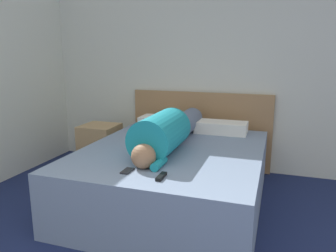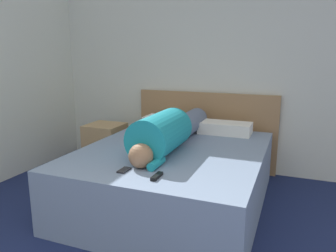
{
  "view_description": "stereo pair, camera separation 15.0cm",
  "coord_description": "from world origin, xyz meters",
  "px_view_note": "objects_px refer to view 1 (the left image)",
  "views": [
    {
      "loc": [
        0.73,
        -0.43,
        1.45
      ],
      "look_at": [
        -0.19,
        2.29,
        0.81
      ],
      "focal_mm": 35.0,
      "sensor_mm": 36.0,
      "label": 1
    },
    {
      "loc": [
        0.87,
        -0.37,
        1.45
      ],
      "look_at": [
        -0.19,
        2.29,
        0.81
      ],
      "focal_mm": 35.0,
      "sensor_mm": 36.0,
      "label": 2
    }
  ],
  "objects_px": {
    "nightstand": "(100,148)",
    "pillow_near_headboard": "(166,123)",
    "cell_phone": "(127,171)",
    "tv_remote": "(161,176)",
    "pillow_second": "(221,127)",
    "bed": "(173,176)",
    "person_lying": "(168,131)"
  },
  "relations": [
    {
      "from": "pillow_near_headboard",
      "to": "cell_phone",
      "type": "relative_size",
      "value": 4.66
    },
    {
      "from": "nightstand",
      "to": "person_lying",
      "type": "bearing_deg",
      "value": -28.25
    },
    {
      "from": "pillow_near_headboard",
      "to": "pillow_second",
      "type": "xyz_separation_m",
      "value": [
        0.67,
        0.0,
        -0.01
      ]
    },
    {
      "from": "person_lying",
      "to": "pillow_near_headboard",
      "type": "distance_m",
      "value": 0.82
    },
    {
      "from": "person_lying",
      "to": "tv_remote",
      "type": "xyz_separation_m",
      "value": [
        0.2,
        -0.76,
        -0.15
      ]
    },
    {
      "from": "bed",
      "to": "person_lying",
      "type": "relative_size",
      "value": 1.21
    },
    {
      "from": "nightstand",
      "to": "pillow_near_headboard",
      "type": "distance_m",
      "value": 0.89
    },
    {
      "from": "bed",
      "to": "person_lying",
      "type": "height_order",
      "value": "person_lying"
    },
    {
      "from": "nightstand",
      "to": "pillow_second",
      "type": "bearing_deg",
      "value": 6.37
    },
    {
      "from": "nightstand",
      "to": "cell_phone",
      "type": "xyz_separation_m",
      "value": [
        1.01,
        -1.32,
        0.27
      ]
    },
    {
      "from": "nightstand",
      "to": "cell_phone",
      "type": "bearing_deg",
      "value": -52.49
    },
    {
      "from": "nightstand",
      "to": "person_lying",
      "type": "relative_size",
      "value": 0.35
    },
    {
      "from": "bed",
      "to": "pillow_second",
      "type": "height_order",
      "value": "pillow_second"
    },
    {
      "from": "nightstand",
      "to": "tv_remote",
      "type": "xyz_separation_m",
      "value": [
        1.3,
        -1.36,
        0.28
      ]
    },
    {
      "from": "cell_phone",
      "to": "bed",
      "type": "bearing_deg",
      "value": 78.84
    },
    {
      "from": "nightstand",
      "to": "pillow_near_headboard",
      "type": "bearing_deg",
      "value": 11.54
    },
    {
      "from": "cell_phone",
      "to": "pillow_near_headboard",
      "type": "bearing_deg",
      "value": 97.69
    },
    {
      "from": "nightstand",
      "to": "cell_phone",
      "type": "relative_size",
      "value": 4.46
    },
    {
      "from": "pillow_second",
      "to": "cell_phone",
      "type": "relative_size",
      "value": 4.43
    },
    {
      "from": "pillow_second",
      "to": "bed",
      "type": "bearing_deg",
      "value": -113.29
    },
    {
      "from": "person_lying",
      "to": "tv_remote",
      "type": "relative_size",
      "value": 10.99
    },
    {
      "from": "bed",
      "to": "tv_remote",
      "type": "bearing_deg",
      "value": -78.61
    },
    {
      "from": "bed",
      "to": "nightstand",
      "type": "distance_m",
      "value": 1.3
    },
    {
      "from": "pillow_near_headboard",
      "to": "pillow_second",
      "type": "height_order",
      "value": "pillow_near_headboard"
    },
    {
      "from": "nightstand",
      "to": "pillow_near_headboard",
      "type": "xyz_separation_m",
      "value": [
        0.81,
        0.17,
        0.34
      ]
    },
    {
      "from": "person_lying",
      "to": "pillow_second",
      "type": "distance_m",
      "value": 0.85
    },
    {
      "from": "person_lying",
      "to": "cell_phone",
      "type": "bearing_deg",
      "value": -97.15
    },
    {
      "from": "pillow_second",
      "to": "nightstand",
      "type": "bearing_deg",
      "value": -173.63
    },
    {
      "from": "pillow_near_headboard",
      "to": "tv_remote",
      "type": "distance_m",
      "value": 1.6
    },
    {
      "from": "pillow_near_headboard",
      "to": "tv_remote",
      "type": "xyz_separation_m",
      "value": [
        0.49,
        -1.52,
        -0.06
      ]
    },
    {
      "from": "pillow_second",
      "to": "tv_remote",
      "type": "height_order",
      "value": "pillow_second"
    },
    {
      "from": "nightstand",
      "to": "pillow_second",
      "type": "distance_m",
      "value": 1.53
    }
  ]
}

